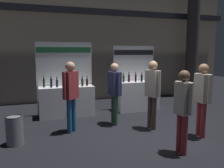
{
  "coord_description": "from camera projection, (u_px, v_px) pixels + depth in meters",
  "views": [
    {
      "loc": [
        -2.67,
        -5.09,
        2.06
      ],
      "look_at": [
        -0.43,
        1.56,
        1.11
      ],
      "focal_mm": 37.19,
      "sensor_mm": 36.0,
      "label": 1
    }
  ],
  "objects": [
    {
      "name": "visitor_5",
      "position": [
        183.0,
        105.0,
        4.65
      ],
      "size": [
        0.27,
        0.47,
        1.72
      ],
      "rotation": [
        0.0,
        0.0,
        4.83
      ],
      "color": "maroon",
      "rests_on": "ground_plane"
    },
    {
      "name": "visitor_3",
      "position": [
        152.0,
        88.0,
        6.21
      ],
      "size": [
        0.32,
        0.53,
        1.85
      ],
      "rotation": [
        0.0,
        0.0,
        1.86
      ],
      "color": "#47382D",
      "rests_on": "ground_plane"
    },
    {
      "name": "exhibitor_booth_1",
      "position": [
        137.0,
        93.0,
        8.36
      ],
      "size": [
        1.58,
        0.66,
        2.31
      ],
      "color": "white",
      "rests_on": "ground_plane"
    },
    {
      "name": "ground_plane",
      "position": [
        147.0,
        134.0,
        5.91
      ],
      "size": [
        25.39,
        25.39,
        0.0
      ],
      "primitive_type": "plane",
      "color": "black"
    },
    {
      "name": "visitor_0",
      "position": [
        71.0,
        90.0,
        5.93
      ],
      "size": [
        0.44,
        0.43,
        1.84
      ],
      "rotation": [
        0.0,
        0.0,
        0.75
      ],
      "color": "navy",
      "rests_on": "ground_plane"
    },
    {
      "name": "trash_bin",
      "position": [
        15.0,
        130.0,
        5.21
      ],
      "size": [
        0.38,
        0.38,
        0.66
      ],
      "color": "slate",
      "rests_on": "ground_plane"
    },
    {
      "name": "exhibitor_booth_0",
      "position": [
        67.0,
        98.0,
        7.57
      ],
      "size": [
        1.83,
        0.72,
        2.41
      ],
      "color": "white",
      "rests_on": "ground_plane"
    },
    {
      "name": "hall_colonnade",
      "position": [
        97.0,
        21.0,
        9.95
      ],
      "size": [
        12.7,
        1.13,
        6.85
      ],
      "color": "tan",
      "rests_on": "ground_plane"
    },
    {
      "name": "visitor_7",
      "position": [
        115.0,
        87.0,
        6.61
      ],
      "size": [
        0.29,
        0.6,
        1.77
      ],
      "rotation": [
        0.0,
        0.0,
        4.8
      ],
      "color": "#33563D",
      "rests_on": "ground_plane"
    },
    {
      "name": "visitor_6",
      "position": [
        202.0,
        93.0,
        5.62
      ],
      "size": [
        0.28,
        0.58,
        1.8
      ],
      "rotation": [
        0.0,
        0.0,
        1.48
      ],
      "color": "maroon",
      "rests_on": "ground_plane"
    }
  ]
}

